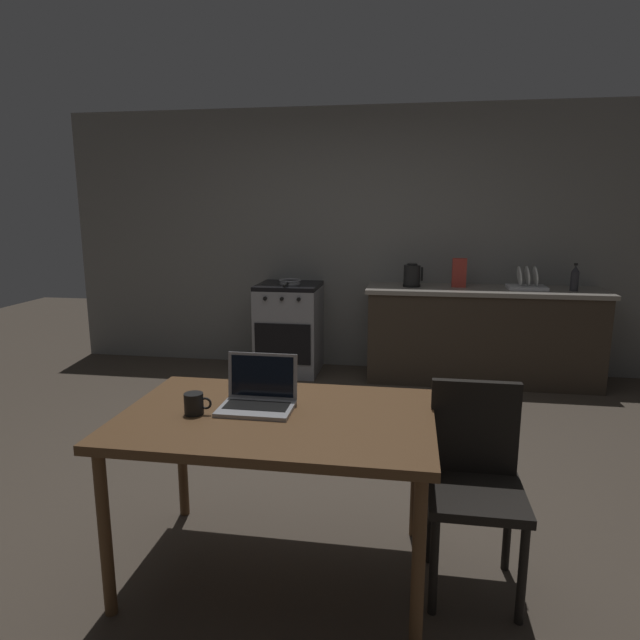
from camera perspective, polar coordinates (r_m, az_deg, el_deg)
name	(u,v)px	position (r m, az deg, el deg)	size (l,w,h in m)	color
ground_plane	(301,473)	(3.57, -1.99, -15.51)	(12.00, 12.00, 0.00)	#473D33
back_wall	(377,241)	(5.62, 5.91, 8.12)	(6.40, 0.10, 2.59)	gray
kitchen_counter	(481,335)	(5.43, 16.30, -1.45)	(2.16, 0.64, 0.89)	#382D23
stove_oven	(289,328)	(5.51, -3.19, -0.85)	(0.60, 0.62, 0.89)	gray
dining_table	(277,429)	(2.44, -4.50, -11.17)	(1.34, 0.88, 0.75)	brown
chair	(475,473)	(2.54, 15.69, -14.92)	(0.40, 0.40, 0.89)	black
laptop	(258,398)	(2.48, -6.41, -7.98)	(0.32, 0.24, 0.23)	#99999E
electric_kettle	(412,276)	(5.29, 9.48, 4.54)	(0.19, 0.16, 0.22)	black
bottle	(575,278)	(5.44, 24.82, 3.96)	(0.07, 0.07, 0.25)	#2D2D33
frying_pan	(290,282)	(5.39, -3.14, 3.97)	(0.22, 0.39, 0.05)	gray
coffee_mug	(194,404)	(2.45, -12.85, -8.42)	(0.12, 0.08, 0.09)	black
cereal_box	(459,273)	(5.33, 14.18, 4.75)	(0.13, 0.05, 0.27)	#B2382D
dish_rack	(527,284)	(5.41, 20.57, 3.51)	(0.34, 0.26, 0.21)	silver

